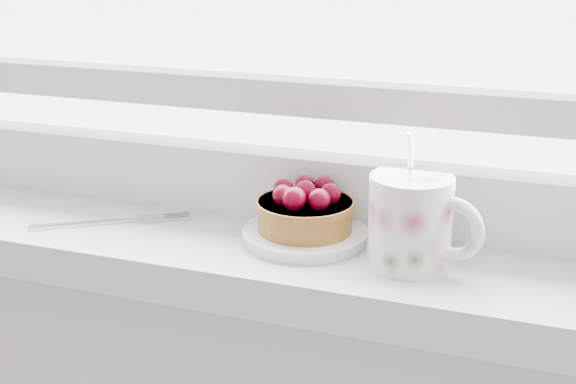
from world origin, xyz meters
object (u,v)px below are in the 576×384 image
at_px(floral_mug, 413,220).
at_px(saucer, 305,235).
at_px(raspberry_tart, 305,209).
at_px(fork, 110,222).

bearing_deg(floral_mug, saucer, 167.99).
height_order(raspberry_tart, fork, raspberry_tart).
bearing_deg(raspberry_tart, saucer, 129.99).
distance_m(raspberry_tart, floral_mug, 0.11).
relative_size(saucer, fork, 0.84).
bearing_deg(raspberry_tart, fork, -173.89).
distance_m(floral_mug, fork, 0.32).
distance_m(saucer, floral_mug, 0.12).
bearing_deg(fork, saucer, 6.15).
xyz_separation_m(saucer, raspberry_tart, (0.00, -0.00, 0.03)).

